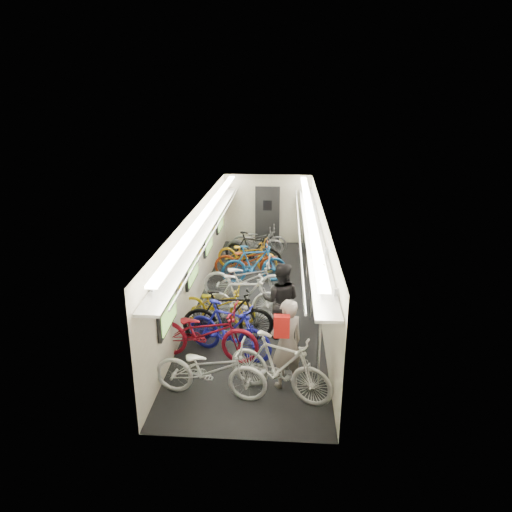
# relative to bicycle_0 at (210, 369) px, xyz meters

# --- Properties ---
(train_car_shell) EXTENTS (10.00, 10.00, 10.00)m
(train_car_shell) POSITION_rel_bicycle_0_xyz_m (0.20, 4.67, 1.14)
(train_car_shell) COLOR black
(train_car_shell) RESTS_ON ground
(bicycle_0) EXTENTS (2.03, 0.93, 1.03)m
(bicycle_0) POSITION_rel_bicycle_0_xyz_m (0.00, 0.00, 0.00)
(bicycle_0) COLOR silver
(bicycle_0) RESTS_ON ground
(bicycle_1) EXTENTS (1.94, 1.25, 1.13)m
(bicycle_1) POSITION_rel_bicycle_0_xyz_m (0.15, 1.32, 0.05)
(bicycle_1) COLOR #1B1CA3
(bicycle_1) RESTS_ON ground
(bicycle_2) EXTENTS (2.26, 1.06, 1.14)m
(bicycle_2) POSITION_rel_bicycle_0_xyz_m (-0.31, 1.16, 0.06)
(bicycle_2) COLOR maroon
(bicycle_2) RESTS_ON ground
(bicycle_3) EXTENTS (1.94, 0.67, 1.14)m
(bicycle_3) POSITION_rel_bicycle_0_xyz_m (0.06, 1.91, 0.06)
(bicycle_3) COLOR black
(bicycle_3) RESTS_ON ground
(bicycle_4) EXTENTS (1.81, 0.85, 0.92)m
(bicycle_4) POSITION_rel_bicycle_0_xyz_m (-0.27, 2.69, -0.06)
(bicycle_4) COLOR #BE9A11
(bicycle_4) RESTS_ON ground
(bicycle_5) EXTENTS (1.92, 0.69, 1.13)m
(bicycle_5) POSITION_rel_bicycle_0_xyz_m (0.28, 2.80, 0.05)
(bicycle_5) COLOR silver
(bicycle_5) RESTS_ON ground
(bicycle_6) EXTENTS (2.19, 0.87, 1.13)m
(bicycle_6) POSITION_rel_bicycle_0_xyz_m (0.24, 3.99, 0.05)
(bicycle_6) COLOR #ABAAAF
(bicycle_6) RESTS_ON ground
(bicycle_7) EXTENTS (1.89, 0.92, 1.09)m
(bicycle_7) POSITION_rel_bicycle_0_xyz_m (0.37, 5.14, 0.03)
(bicycle_7) COLOR navy
(bicycle_7) RESTS_ON ground
(bicycle_8) EXTENTS (1.96, 0.72, 1.03)m
(bicycle_8) POSITION_rel_bicycle_0_xyz_m (0.19, 5.53, -0.00)
(bicycle_8) COLOR maroon
(bicycle_8) RESTS_ON ground
(bicycle_9) EXTENTS (1.93, 1.16, 1.12)m
(bicycle_9) POSITION_rel_bicycle_0_xyz_m (0.25, 6.25, 0.05)
(bicycle_9) COLOR black
(bicycle_9) RESTS_ON ground
(bicycle_10) EXTENTS (2.00, 1.18, 0.99)m
(bicycle_10) POSITION_rel_bicycle_0_xyz_m (0.10, 6.09, -0.02)
(bicycle_10) COLOR orange
(bicycle_10) RESTS_ON ground
(bicycle_11) EXTENTS (1.95, 1.28, 1.14)m
(bicycle_11) POSITION_rel_bicycle_0_xyz_m (1.17, 0.08, 0.06)
(bicycle_11) COLOR silver
(bicycle_11) RESTS_ON ground
(bicycle_12) EXTENTS (1.85, 0.76, 0.95)m
(bicycle_12) POSITION_rel_bicycle_0_xyz_m (0.24, 7.24, -0.04)
(bicycle_12) COLOR slate
(bicycle_12) RESTS_ON ground
(bicycle_14) EXTENTS (1.84, 0.71, 0.95)m
(bicycle_14) POSITION_rel_bicycle_0_xyz_m (0.35, 7.64, -0.04)
(bicycle_14) COLOR #57585B
(bicycle_14) RESTS_ON ground
(passenger_near) EXTENTS (0.73, 0.65, 1.66)m
(passenger_near) POSITION_rel_bicycle_0_xyz_m (1.27, 0.39, 0.32)
(passenger_near) COLOR gray
(passenger_near) RESTS_ON ground
(passenger_mid) EXTENTS (0.89, 0.73, 1.67)m
(passenger_mid) POSITION_rel_bicycle_0_xyz_m (1.15, 2.15, 0.32)
(passenger_mid) COLOR black
(passenger_mid) RESTS_ON ground
(backpack) EXTENTS (0.26, 0.14, 0.38)m
(backpack) POSITION_rel_bicycle_0_xyz_m (1.18, 0.16, 0.77)
(backpack) COLOR #B71512
(backpack) RESTS_ON passenger_near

